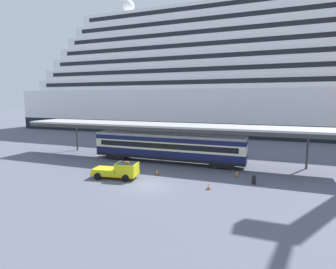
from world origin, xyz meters
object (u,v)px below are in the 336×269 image
(traffic_cone_mid, at_px, (237,174))
(quay_bollard, at_px, (254,179))
(cruise_ship, at_px, (253,79))
(train_carriage, at_px, (167,147))
(traffic_cone_near, at_px, (208,186))
(traffic_cone_far, at_px, (157,172))
(service_truck, at_px, (119,170))

(traffic_cone_mid, height_order, quay_bollard, quay_bollard)
(cruise_ship, xyz_separation_m, traffic_cone_mid, (1.14, -45.05, -13.90))
(train_carriage, relative_size, traffic_cone_mid, 29.28)
(train_carriage, bearing_deg, traffic_cone_mid, -20.12)
(traffic_cone_near, xyz_separation_m, quay_bollard, (4.18, 3.34, 0.22))
(cruise_ship, xyz_separation_m, traffic_cone_far, (-7.93, -47.56, -13.91))
(service_truck, height_order, traffic_cone_mid, service_truck)
(service_truck, bearing_deg, traffic_cone_far, 40.41)
(service_truck, xyz_separation_m, traffic_cone_near, (10.30, -0.08, -0.69))
(train_carriage, bearing_deg, cruise_ship, 77.73)
(service_truck, height_order, traffic_cone_far, service_truck)
(train_carriage, xyz_separation_m, traffic_cone_mid, (10.13, -3.71, -1.94))
(cruise_ship, relative_size, train_carriage, 6.07)
(quay_bollard, bearing_deg, train_carriage, 154.11)
(traffic_cone_far, distance_m, quay_bollard, 11.06)
(traffic_cone_near, distance_m, quay_bollard, 5.36)
(service_truck, relative_size, traffic_cone_far, 7.46)
(traffic_cone_mid, bearing_deg, service_truck, -156.53)
(cruise_ship, bearing_deg, train_carriage, -102.27)
(cruise_ship, height_order, quay_bollard, cruise_ship)
(traffic_cone_mid, bearing_deg, quay_bollard, -47.59)
(traffic_cone_near, bearing_deg, quay_bollard, 38.64)
(service_truck, xyz_separation_m, traffic_cone_mid, (12.50, 5.43, -0.62))
(cruise_ship, distance_m, train_carriage, 43.96)
(train_carriage, relative_size, quay_bollard, 22.74)
(traffic_cone_near, height_order, quay_bollard, quay_bollard)
(traffic_cone_mid, distance_m, quay_bollard, 2.93)
(quay_bollard, bearing_deg, cruise_ship, 93.78)
(cruise_ship, bearing_deg, quay_bollard, -86.22)
(cruise_ship, bearing_deg, traffic_cone_near, -91.21)
(traffic_cone_near, bearing_deg, cruise_ship, 88.79)
(service_truck, bearing_deg, train_carriage, 75.45)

